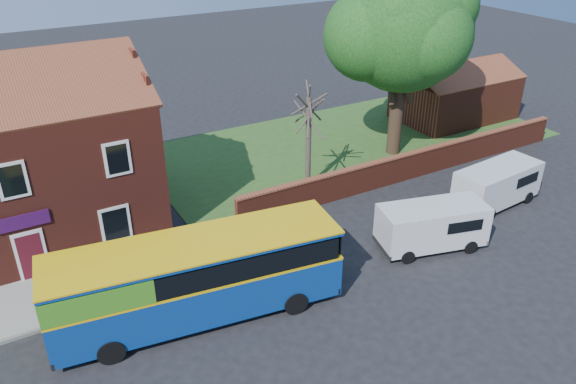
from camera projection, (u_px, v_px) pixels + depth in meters
ground at (269, 327)px, 20.85m from camera, size 120.00×120.00×0.00m
pavement at (44, 300)px, 22.13m from camera, size 18.00×3.50×0.12m
kerb at (52, 326)px, 20.79m from camera, size 18.00×0.15×0.14m
grass_strip at (350, 141)px, 36.53m from camera, size 26.00×12.00×0.04m
shop_building at (7, 169)px, 24.96m from camera, size 12.30×8.13×10.50m
boundary_wall at (413, 164)px, 31.57m from camera, size 22.00×0.38×1.60m
outbuilding at (455, 96)px, 39.76m from camera, size 8.20×5.06×4.17m
bus at (188, 278)px, 20.47m from camera, size 10.94×4.10×3.25m
van_near at (432, 225)px, 25.06m from camera, size 5.13×3.08×2.11m
van_far at (497, 184)px, 28.63m from camera, size 4.97×2.33×2.12m
large_tree at (403, 30)px, 31.69m from camera, size 9.39×7.43×11.45m
bare_tree at (308, 139)px, 29.47m from camera, size 2.11×2.51×5.63m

